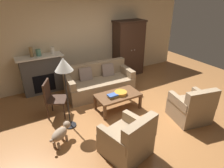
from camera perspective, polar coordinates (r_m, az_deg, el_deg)
ground_plane at (r=4.85m, az=5.46°, el=-8.99°), size 9.60×9.60×0.00m
back_wall at (r=6.37m, az=-7.49°, el=13.35°), size 7.20×0.10×2.80m
fireplace at (r=5.98m, az=-19.85°, el=2.79°), size 1.26×0.48×1.12m
armoire at (r=6.85m, az=4.86°, el=10.38°), size 1.06×0.57×1.87m
couch at (r=5.68m, az=-3.83°, el=0.33°), size 1.96×0.95×0.86m
coffee_table at (r=4.87m, az=1.74°, el=-3.59°), size 1.10×0.60×0.42m
fruit_bowl at (r=4.82m, az=2.56°, el=-2.66°), size 0.31×0.31×0.08m
book_stack at (r=4.70m, az=0.25°, el=-3.44°), size 0.26×0.19×0.08m
mantel_vase_bronze at (r=5.73m, az=-22.61°, el=8.64°), size 0.10×0.10×0.27m
mantel_vase_jade at (r=5.76m, az=-20.78°, el=8.60°), size 0.14×0.14×0.18m
mantel_vase_cream at (r=5.82m, az=-17.11°, el=9.40°), size 0.12×0.12×0.20m
armchair_near_left at (r=3.66m, az=4.63°, el=-16.20°), size 0.93×0.93×0.88m
armchair_near_right at (r=4.85m, az=22.18°, el=-6.54°), size 0.91×0.91×0.88m
side_chair_wooden at (r=4.76m, az=-17.06°, el=-3.57°), size 0.59×0.59×0.90m
floor_lamp at (r=3.91m, az=-13.90°, el=4.37°), size 0.36×0.36×1.60m
dog at (r=4.03m, az=-14.83°, el=-13.80°), size 0.49×0.41×0.39m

